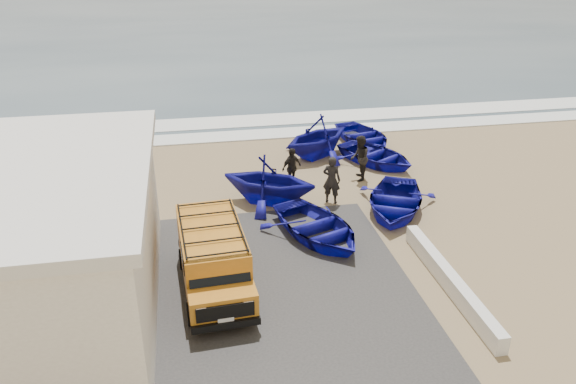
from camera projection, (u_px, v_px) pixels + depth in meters
ground at (267, 253)px, 18.53m from camera, size 160.00×160.00×0.00m
slab at (210, 294)px, 16.40m from camera, size 12.00×10.00×0.05m
ocean at (198, 21)px, 68.53m from camera, size 180.00×88.00×0.01m
surf_line at (232, 136)px, 29.23m from camera, size 180.00×1.60×0.06m
surf_wash at (228, 122)px, 31.47m from camera, size 180.00×2.20×0.04m
parapet at (450, 281)px, 16.58m from camera, size 0.35×6.00×0.55m
van at (213, 257)px, 16.31m from camera, size 2.07×4.68×1.97m
boat_near_left at (317, 227)px, 19.29m from camera, size 4.31×5.02×0.88m
boat_near_right at (395, 201)px, 21.16m from camera, size 4.58×5.14×0.88m
boat_mid_left at (269, 180)px, 21.62m from camera, size 4.80×4.60×1.95m
boat_mid_right at (376, 155)px, 25.62m from camera, size 4.47×4.87×0.82m
boat_far_left at (317, 136)px, 26.20m from camera, size 5.02×4.88×2.02m
boat_far_right at (363, 136)px, 28.08m from camera, size 3.75×4.63×0.85m
fisherman_front at (332, 180)px, 21.67m from camera, size 0.84×0.74×1.92m
fisherman_middle at (360, 158)px, 23.73m from camera, size 0.96×1.11×1.95m
fisherman_back at (292, 168)px, 23.12m from camera, size 1.06×0.87×1.69m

